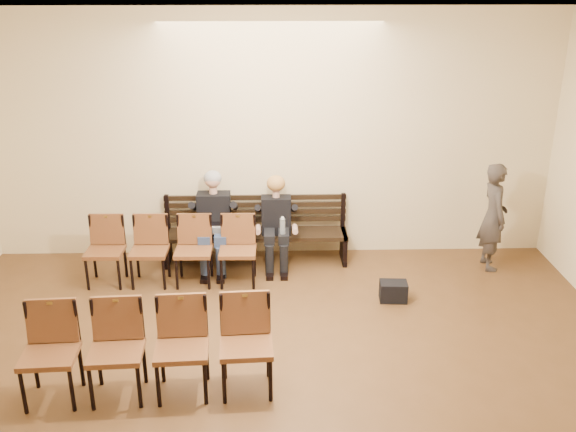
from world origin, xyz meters
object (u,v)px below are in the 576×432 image
object	(u,v)px
passerby	(494,209)
seated_man	(214,221)
bag	(393,291)
chair_row_back	(149,351)
chair_row_front	(171,252)
seated_woman	(276,226)
laptop	(216,232)
water_bottle	(283,234)
bench	(256,247)

from	to	relation	value
passerby	seated_man	bearing A→B (deg)	87.38
bag	chair_row_back	size ratio (longest dim) A/B	0.14
bag	chair_row_front	bearing A→B (deg)	168.89
seated_woman	passerby	world-z (taller)	passerby
laptop	passerby	xyz separation A→B (m)	(3.82, 0.02, 0.30)
bag	water_bottle	bearing A→B (deg)	148.26
chair_row_back	water_bottle	bearing A→B (deg)	60.43
seated_man	passerby	world-z (taller)	passerby
water_bottle	passerby	world-z (taller)	passerby
bag	passerby	distance (m)	1.94
water_bottle	bench	bearing A→B (deg)	136.91
seated_man	chair_row_back	world-z (taller)	seated_man
laptop	passerby	world-z (taller)	passerby
chair_row_front	chair_row_back	xyz separation A→B (m)	(0.13, -2.41, 0.03)
passerby	chair_row_back	xyz separation A→B (m)	(-4.25, -2.80, -0.38)
water_bottle	bag	distance (m)	1.69
seated_man	water_bottle	bearing A→B (deg)	-13.83
bench	passerby	distance (m)	3.36
water_bottle	bag	world-z (taller)	water_bottle
seated_woman	laptop	distance (m)	0.85
chair_row_front	chair_row_back	distance (m)	2.41
chair_row_front	water_bottle	bearing A→B (deg)	12.33
bench	seated_man	distance (m)	0.74
seated_man	laptop	size ratio (longest dim) A/B	3.99
seated_woman	water_bottle	bearing A→B (deg)	-70.51
seated_woman	water_bottle	distance (m)	0.25
water_bottle	seated_man	bearing A→B (deg)	166.17
laptop	chair_row_front	xyz separation A→B (m)	(-0.56, -0.37, -0.12)
seated_woman	water_bottle	world-z (taller)	seated_woman
bench	laptop	world-z (taller)	laptop
seated_woman	seated_man	bearing A→B (deg)	180.00
laptop	chair_row_front	distance (m)	0.68
bench	chair_row_back	xyz separation A→B (m)	(-0.97, -3.06, 0.27)
water_bottle	laptop	bearing A→B (deg)	175.45
chair_row_front	chair_row_back	size ratio (longest dim) A/B	0.93
bag	chair_row_front	size ratio (longest dim) A/B	0.15
seated_woman	water_bottle	size ratio (longest dim) A/B	4.81
chair_row_front	seated_man	bearing A→B (deg)	46.19
seated_man	bag	bearing A→B (deg)	-25.05
laptop	chair_row_back	distance (m)	2.81
bench	water_bottle	bearing A→B (deg)	-43.09
chair_row_back	passerby	bearing A→B (deg)	30.21
passerby	chair_row_front	xyz separation A→B (m)	(-4.38, -0.39, -0.41)
laptop	chair_row_front	bearing A→B (deg)	-158.52
water_bottle	passerby	distance (m)	2.92
bag	bench	bearing A→B (deg)	145.53
seated_woman	bag	bearing A→B (deg)	-36.60
passerby	laptop	bearing A→B (deg)	89.77
bench	chair_row_back	world-z (taller)	chair_row_back
seated_woman	chair_row_back	bearing A→B (deg)	-113.27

